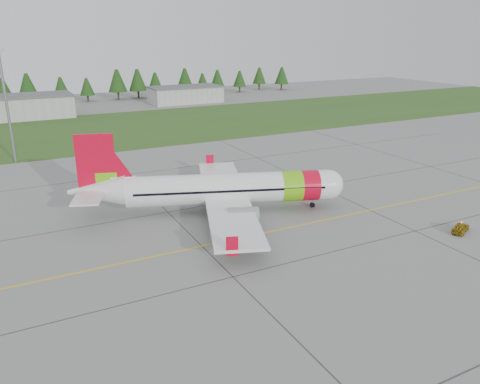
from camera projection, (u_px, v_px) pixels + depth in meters
ground at (351, 247)px, 53.11m from camera, size 320.00×320.00×0.00m
aircraft at (223, 189)px, 62.73m from camera, size 35.39×33.62×11.15m
follow_me_car at (462, 219)px, 56.58m from camera, size 1.64×1.75×3.46m
grass_strip at (145, 126)px, 122.14m from camera, size 320.00×50.00×0.03m
taxi_guideline at (310, 223)px, 59.84m from camera, size 120.00×0.25×0.02m
hangar_west at (12, 108)px, 131.78m from camera, size 32.00×14.00×6.00m
hangar_east at (185, 95)px, 162.42m from camera, size 24.00×12.00×5.20m
floodlight_mast at (7, 109)px, 84.88m from camera, size 0.50×0.50×20.00m
treeline at (100, 86)px, 167.67m from camera, size 160.00×8.00×10.00m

